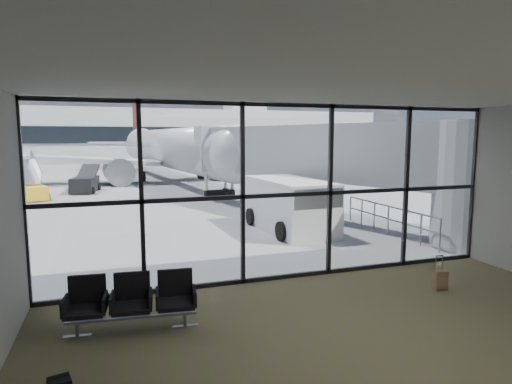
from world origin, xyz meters
TOP-DOWN VIEW (x-y plane):
  - ground at (0.00, 40.00)m, footprint 220.00×220.00m
  - lounge_shell at (0.00, -4.80)m, footprint 12.02×8.01m
  - glass_curtain_wall at (0.00, 0.00)m, footprint 12.10×0.12m
  - jet_bridge at (4.90, 7.07)m, footprint 8.00×16.50m
  - apron_railing at (5.60, 3.50)m, footprint 0.06×5.46m
  - far_terminal at (-0.59, 61.97)m, footprint 80.00×12.20m
  - tree_4 at (-21.00, 72.00)m, footprint 5.61×5.61m
  - tree_5 at (-15.00, 72.00)m, footprint 6.27×6.27m
  - seating_row at (-3.95, -1.77)m, footprint 2.40×0.90m
  - suitcase at (3.15, -1.99)m, footprint 0.33×0.26m
  - airliner at (0.58, 27.69)m, footprint 29.01×33.75m
  - service_van at (2.34, 5.24)m, footprint 2.47×4.75m
  - belt_loader at (-5.94, 20.66)m, footprint 1.91×3.98m
  - mobile_stairs at (-8.96, 18.00)m, footprint 2.63×3.60m
  - traffic_cone_b at (2.62, 9.46)m, footprint 0.46×0.46m
  - traffic_cone_c at (5.00, 11.05)m, footprint 0.39×0.39m

SIDE VIEW (x-z plane):
  - ground at x=0.00m, z-range 0.00..0.00m
  - suitcase at x=3.15m, z-range -0.17..0.67m
  - traffic_cone_c at x=5.00m, z-range -0.01..0.54m
  - traffic_cone_b at x=2.62m, z-range -0.02..0.65m
  - mobile_stairs at x=-8.96m, z-range -0.60..1.70m
  - seating_row at x=-3.95m, z-range 0.06..1.12m
  - belt_loader at x=-5.94m, z-range -0.29..1.47m
  - apron_railing at x=5.60m, z-range 0.16..1.27m
  - service_van at x=2.34m, z-range 0.03..2.05m
  - glass_curtain_wall at x=0.00m, z-range 0.00..4.50m
  - lounge_shell at x=0.00m, z-range 0.40..4.91m
  - airliner at x=0.58m, z-range -1.70..7.01m
  - jet_bridge at x=4.90m, z-range 0.59..4.92m
  - far_terminal at x=-0.59m, z-range -1.29..9.71m
  - tree_4 at x=-21.00m, z-range 1.22..9.29m
  - tree_5 at x=-15.00m, z-range 1.36..10.39m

